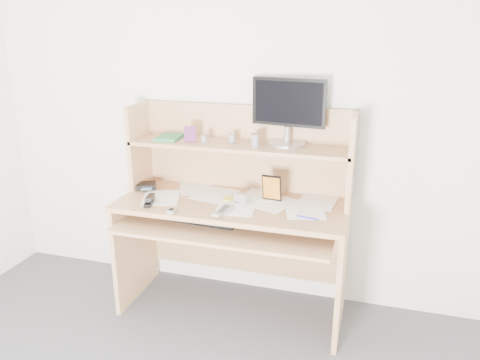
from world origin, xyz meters
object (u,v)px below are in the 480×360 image
(desk, at_px, (236,206))
(tv_remote, at_px, (223,211))
(keyboard, at_px, (203,218))
(monitor, at_px, (288,109))
(game_case, at_px, (272,188))

(desk, height_order, tv_remote, desk)
(keyboard, relative_size, tv_remote, 2.59)
(keyboard, distance_m, tv_remote, 0.20)
(keyboard, xyz_separation_m, tv_remote, (0.16, -0.08, 0.10))
(keyboard, relative_size, monitor, 0.98)
(tv_remote, bearing_deg, monitor, 70.73)
(keyboard, bearing_deg, monitor, 42.22)
(desk, relative_size, monitor, 3.03)
(monitor, bearing_deg, keyboard, -133.88)
(monitor, bearing_deg, game_case, -101.50)
(desk, xyz_separation_m, tv_remote, (0.01, -0.26, 0.07))
(desk, bearing_deg, monitor, 28.06)
(game_case, bearing_deg, keyboard, -150.85)
(desk, distance_m, monitor, 0.68)
(tv_remote, relative_size, game_case, 1.05)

